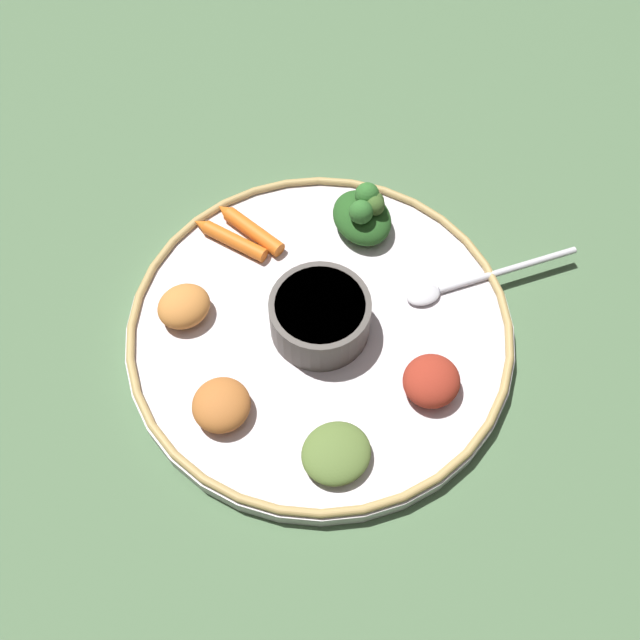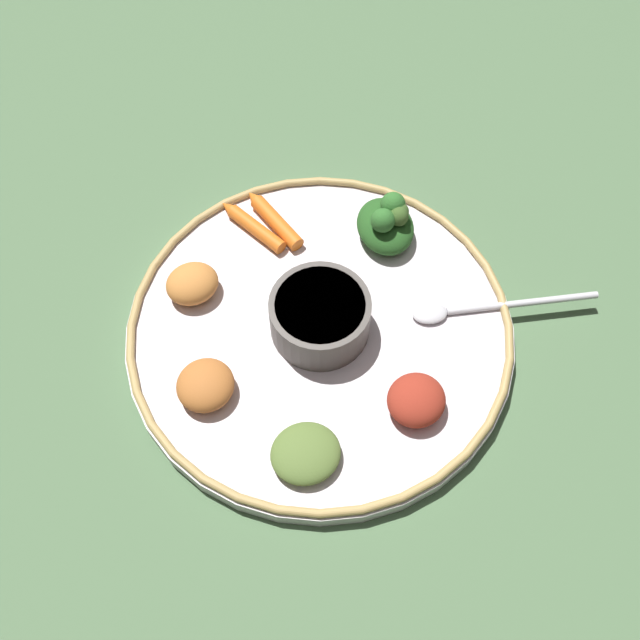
% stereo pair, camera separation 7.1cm
% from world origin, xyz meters
% --- Properties ---
extents(ground_plane, '(2.40, 2.40, 0.00)m').
position_xyz_m(ground_plane, '(0.00, 0.00, 0.00)').
color(ground_plane, '#4C6B47').
extents(platter, '(0.37, 0.37, 0.02)m').
position_xyz_m(platter, '(0.00, 0.00, 0.01)').
color(platter, silver).
rests_on(platter, ground_plane).
extents(platter_rim, '(0.37, 0.37, 0.01)m').
position_xyz_m(platter_rim, '(0.00, 0.00, 0.02)').
color(platter_rim, tan).
rests_on(platter_rim, platter).
extents(center_bowl, '(0.09, 0.09, 0.04)m').
position_xyz_m(center_bowl, '(0.00, 0.00, 0.04)').
color(center_bowl, '#4C4742').
rests_on(center_bowl, platter).
extents(spoon, '(0.18, 0.04, 0.01)m').
position_xyz_m(spoon, '(0.15, 0.02, 0.02)').
color(spoon, silver).
rests_on(spoon, platter).
extents(greens_pile, '(0.07, 0.08, 0.05)m').
position_xyz_m(greens_pile, '(0.07, 0.11, 0.04)').
color(greens_pile, '#23511E').
rests_on(greens_pile, platter).
extents(carrot_near_spoon, '(0.06, 0.08, 0.02)m').
position_xyz_m(carrot_near_spoon, '(-0.05, 0.12, 0.02)').
color(carrot_near_spoon, orange).
rests_on(carrot_near_spoon, platter).
extents(carrot_outer, '(0.07, 0.07, 0.01)m').
position_xyz_m(carrot_outer, '(-0.07, 0.12, 0.02)').
color(carrot_outer, orange).
rests_on(carrot_outer, platter).
extents(mound_beet, '(0.07, 0.07, 0.03)m').
position_xyz_m(mound_beet, '(0.09, -0.08, 0.03)').
color(mound_beet, maroon).
rests_on(mound_beet, platter).
extents(mound_squash, '(0.07, 0.06, 0.03)m').
position_xyz_m(mound_squash, '(-0.12, 0.04, 0.03)').
color(mound_squash, '#C67A38').
rests_on(mound_squash, platter).
extents(mound_collards, '(0.08, 0.08, 0.02)m').
position_xyz_m(mound_collards, '(-0.01, -0.13, 0.03)').
color(mound_collards, '#567033').
rests_on(mound_collards, platter).
extents(mound_chickpea, '(0.07, 0.07, 0.03)m').
position_xyz_m(mound_chickpea, '(-0.10, -0.07, 0.03)').
color(mound_chickpea, '#B2662D').
rests_on(mound_chickpea, platter).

